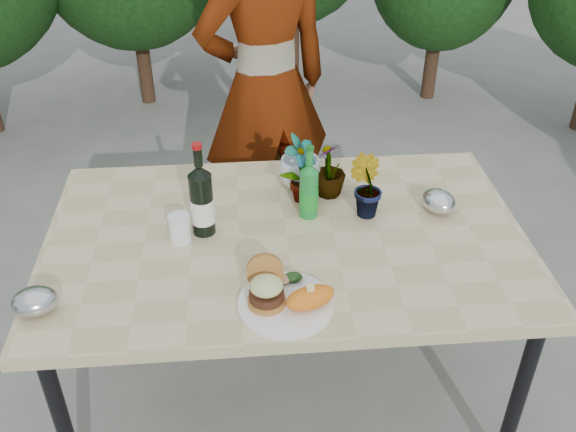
{
  "coord_description": "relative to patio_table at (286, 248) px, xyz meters",
  "views": [
    {
      "loc": [
        -0.14,
        -1.72,
        2.02
      ],
      "look_at": [
        0.0,
        -0.08,
        0.88
      ],
      "focal_mm": 40.0,
      "sensor_mm": 36.0,
      "label": 1
    }
  ],
  "objects": [
    {
      "name": "ground",
      "position": [
        0.0,
        0.0,
        -0.69
      ],
      "size": [
        80.0,
        80.0,
        0.0
      ],
      "primitive_type": "plane",
      "color": "slate",
      "rests_on": "ground"
    },
    {
      "name": "seedling_mid",
      "position": [
        0.28,
        0.1,
        0.17
      ],
      "size": [
        0.15,
        0.15,
        0.22
      ],
      "primitive_type": "imported",
      "rotation": [
        0.0,
        0.0,
        2.33
      ],
      "color": "#2C5A1E",
      "rests_on": "patio_table"
    },
    {
      "name": "seedling_left",
      "position": [
        0.07,
        0.2,
        0.19
      ],
      "size": [
        0.16,
        0.16,
        0.26
      ],
      "primitive_type": "imported",
      "rotation": [
        0.0,
        0.0,
        0.75
      ],
      "color": "#21561D",
      "rests_on": "patio_table"
    },
    {
      "name": "sparkling_water",
      "position": [
        0.09,
        0.11,
        0.16
      ],
      "size": [
        0.07,
        0.07,
        0.27
      ],
      "rotation": [
        0.0,
        0.0,
        -0.37
      ],
      "color": "#167E2E",
      "rests_on": "patio_table"
    },
    {
      "name": "sweet_potato",
      "position": [
        0.04,
        -0.37,
        0.1
      ],
      "size": [
        0.17,
        0.12,
        0.06
      ],
      "primitive_type": "ellipsoid",
      "rotation": [
        0.0,
        0.0,
        0.35
      ],
      "color": "orange",
      "rests_on": "dinner_plate"
    },
    {
      "name": "dinner_plate",
      "position": [
        -0.03,
        -0.35,
        0.06
      ],
      "size": [
        0.28,
        0.28,
        0.01
      ],
      "primitive_type": "cylinder",
      "color": "white",
      "rests_on": "patio_table"
    },
    {
      "name": "grilled_veg",
      "position": [
        -0.01,
        -0.26,
        0.09
      ],
      "size": [
        0.08,
        0.05,
        0.03
      ],
      "color": "olive",
      "rests_on": "dinner_plate"
    },
    {
      "name": "blue_bowl",
      "position": [
        0.08,
        0.3,
        0.12
      ],
      "size": [
        0.15,
        0.15,
        0.12
      ],
      "primitive_type": "imported",
      "rotation": [
        0.0,
        0.0,
        0.0
      ],
      "color": "silver",
      "rests_on": "patio_table"
    },
    {
      "name": "burger_stack",
      "position": [
        -0.08,
        -0.33,
        0.12
      ],
      "size": [
        0.11,
        0.16,
        0.11
      ],
      "color": "#B7722D",
      "rests_on": "dinner_plate"
    },
    {
      "name": "seedling_right",
      "position": [
        0.18,
        0.24,
        0.16
      ],
      "size": [
        0.17,
        0.17,
        0.21
      ],
      "primitive_type": "imported",
      "rotation": [
        0.0,
        0.0,
        3.8
      ],
      "color": "#2C6121",
      "rests_on": "patio_table"
    },
    {
      "name": "plastic_cup",
      "position": [
        -0.35,
        -0.0,
        0.1
      ],
      "size": [
        0.07,
        0.07,
        0.09
      ],
      "primitive_type": "cylinder",
      "color": "white",
      "rests_on": "patio_table"
    },
    {
      "name": "foil_packet_left",
      "position": [
        -0.74,
        -0.31,
        0.1
      ],
      "size": [
        0.15,
        0.13,
        0.08
      ],
      "primitive_type": "ellipsoid",
      "rotation": [
        0.0,
        0.0,
        0.14
      ],
      "color": "#B0B2B7",
      "rests_on": "patio_table"
    },
    {
      "name": "foil_packet_right",
      "position": [
        0.54,
        0.1,
        0.1
      ],
      "size": [
        0.16,
        0.17,
        0.08
      ],
      "primitive_type": "ellipsoid",
      "rotation": [
        0.0,
        0.0,
        2.03
      ],
      "color": "silver",
      "rests_on": "patio_table"
    },
    {
      "name": "patio_table",
      "position": [
        0.0,
        0.0,
        0.0
      ],
      "size": [
        1.6,
        1.0,
        0.75
      ],
      "color": "#C4B483",
      "rests_on": "ground"
    },
    {
      "name": "wine_bottle",
      "position": [
        -0.27,
        0.04,
        0.18
      ],
      "size": [
        0.08,
        0.08,
        0.33
      ],
      "rotation": [
        0.0,
        0.0,
        0.38
      ],
      "color": "black",
      "rests_on": "patio_table"
    },
    {
      "name": "person",
      "position": [
        -0.01,
        0.96,
        0.17
      ],
      "size": [
        0.73,
        0.6,
        1.73
      ],
      "primitive_type": "imported",
      "rotation": [
        0.0,
        0.0,
        3.48
      ],
      "color": "#966A4B",
      "rests_on": "ground"
    }
  ]
}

